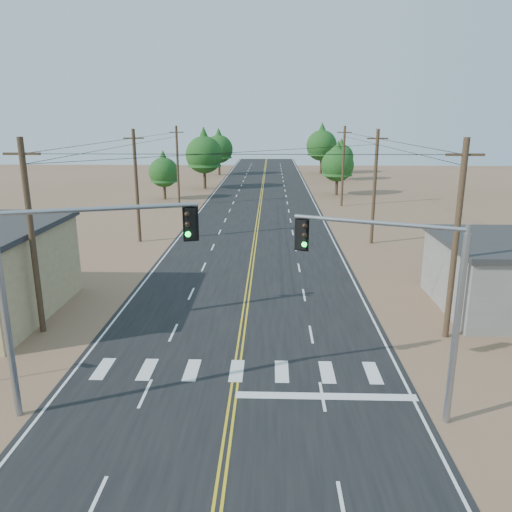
{
  "coord_description": "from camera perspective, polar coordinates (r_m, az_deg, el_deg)",
  "views": [
    {
      "loc": [
        1.48,
        -11.94,
        10.81
      ],
      "look_at": [
        0.65,
        14.59,
        3.5
      ],
      "focal_mm": 35.0,
      "sensor_mm": 36.0,
      "label": 1
    }
  ],
  "objects": [
    {
      "name": "signal_mast_right",
      "position": [
        18.61,
        16.93,
        -3.34
      ],
      "size": [
        5.77,
        2.46,
        7.46
      ],
      "rotation": [
        0.0,
        0.0,
        -0.38
      ],
      "color": "gray",
      "rests_on": "ground"
    },
    {
      "name": "tree_right_far",
      "position": [
        103.94,
        7.52,
        12.76
      ],
      "size": [
        6.14,
        6.14,
        10.24
      ],
      "color": "#3F2D1E",
      "rests_on": "ground"
    },
    {
      "name": "utility_pole_left_mid",
      "position": [
        45.9,
        -13.49,
        7.85
      ],
      "size": [
        1.8,
        0.3,
        10.0
      ],
      "color": "#4C3826",
      "rests_on": "ground"
    },
    {
      "name": "utility_pole_left_far",
      "position": [
        65.3,
        -8.94,
        10.21
      ],
      "size": [
        1.8,
        0.3,
        10.0
      ],
      "color": "#4C3826",
      "rests_on": "ground"
    },
    {
      "name": "tree_right_near",
      "position": [
        74.32,
        9.31,
        10.6
      ],
      "size": [
        4.76,
        4.76,
        7.93
      ],
      "color": "#3F2D1E",
      "rests_on": "ground"
    },
    {
      "name": "tree_left_mid",
      "position": [
        80.71,
        -5.96,
        11.86
      ],
      "size": [
        5.83,
        5.83,
        9.71
      ],
      "color": "#3F2D1E",
      "rests_on": "ground"
    },
    {
      "name": "road",
      "position": [
        43.33,
        -0.23,
        0.96
      ],
      "size": [
        15.0,
        200.0,
        0.02
      ],
      "primitive_type": "cube",
      "color": "black",
      "rests_on": "ground"
    },
    {
      "name": "tree_right_mid",
      "position": [
        93.36,
        9.68,
        11.39
      ],
      "size": [
        4.54,
        4.54,
        7.57
      ],
      "color": "#3F2D1E",
      "rests_on": "ground"
    },
    {
      "name": "utility_pole_right_far",
      "position": [
        64.82,
        9.93,
        10.13
      ],
      "size": [
        1.8,
        0.3,
        10.0
      ],
      "color": "#4C3826",
      "rests_on": "ground"
    },
    {
      "name": "utility_pole_right_near",
      "position": [
        26.21,
        21.88,
        1.73
      ],
      "size": [
        1.8,
        0.3,
        10.0
      ],
      "color": "#4C3826",
      "rests_on": "ground"
    },
    {
      "name": "signal_mast_left",
      "position": [
        19.3,
        -21.14,
        -1.92
      ],
      "size": [
        6.88,
        2.4,
        7.93
      ],
      "rotation": [
        0.0,
        0.0,
        0.31
      ],
      "color": "gray",
      "rests_on": "ground"
    },
    {
      "name": "tree_left_near",
      "position": [
        70.55,
        -10.52,
        9.72
      ],
      "size": [
        4.06,
        4.06,
        6.77
      ],
      "color": "#3F2D1E",
      "rests_on": "ground"
    },
    {
      "name": "utility_pole_left_near",
      "position": [
        27.37,
        -24.24,
        2.02
      ],
      "size": [
        1.8,
        0.3,
        10.0
      ],
      "color": "#4C3826",
      "rests_on": "ground"
    },
    {
      "name": "ground",
      "position": [
        16.17,
        -4.39,
        -26.6
      ],
      "size": [
        220.0,
        220.0,
        0.0
      ],
      "primitive_type": "plane",
      "color": "#936B4F",
      "rests_on": "ground"
    },
    {
      "name": "utility_pole_right_mid",
      "position": [
        45.22,
        13.4,
        7.75
      ],
      "size": [
        1.8,
        0.3,
        10.0
      ],
      "color": "#4C3826",
      "rests_on": "ground"
    },
    {
      "name": "tree_left_far",
      "position": [
        100.99,
        -4.28,
        12.41
      ],
      "size": [
        5.51,
        5.51,
        9.19
      ],
      "color": "#3F2D1E",
      "rests_on": "ground"
    }
  ]
}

